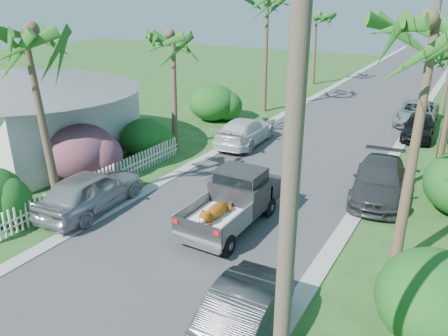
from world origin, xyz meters
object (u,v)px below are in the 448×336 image
Objects in this scene: pickup_truck at (237,198)px; parked_car_rf at (418,127)px; parked_car_lf at (245,132)px; parked_car_rd at (417,113)px; utility_pole_a at (286,251)px; utility_pole_b at (425,84)px; palm_r_a at (436,22)px; palm_l_a at (28,31)px; parked_car_ln at (91,191)px; palm_l_d at (317,15)px; parked_car_rn at (236,324)px; parked_car_rm at (379,181)px; house_left at (25,116)px; palm_l_b at (172,35)px.

parked_car_rf is at bearing 73.39° from pickup_truck.
parked_car_rd is at bearing -133.75° from parked_car_lf.
utility_pole_a and utility_pole_b have the same top height.
palm_l_a is at bearing -166.50° from palm_r_a.
parked_car_lf is 19.15m from utility_pole_a.
utility_pole_b is (0.69, -7.62, 3.87)m from parked_car_rf.
pickup_truck is at bearing -164.17° from parked_car_ln.
parked_car_rd is at bearing -42.80° from palm_l_d.
parked_car_lf is 0.58× the size of utility_pole_a.
parked_car_rn is at bearing -15.99° from palm_l_a.
palm_l_a reaches higher than palm_l_d.
parked_car_lf is at bearing 149.91° from parked_car_rm.
utility_pole_a is (9.20, -16.35, 3.85)m from parked_car_lf.
palm_l_a reaches higher than house_left.
palm_r_a reaches higher than parked_car_ln.
parked_car_lf is at bearing 112.92° from parked_car_rn.
parked_car_lf is at bearing 119.36° from utility_pole_a.
utility_pole_b reaches higher than palm_l_a.
parked_car_rf is 0.47× the size of utility_pole_b.
parked_car_rd is at bearing 96.82° from parked_car_rf.
palm_r_a is at bearing -65.43° from palm_l_d.
palm_l_d is 24.31m from utility_pole_b.
parked_car_lf is at bearing 38.03° from house_left.
parked_car_rn is 0.85× the size of parked_car_rm.
pickup_truck is 5.89m from parked_car_ln.
parked_car_rf is (1.31, 20.43, 0.00)m from parked_car_rn.
pickup_truck is 1.17× the size of parked_car_rn.
parked_car_ln is 0.63× the size of palm_l_d.
palm_l_a is 15.64m from utility_pole_b.
parked_car_ln reaches higher than parked_car_rd.
utility_pole_b reaches higher than house_left.
parked_car_rm is 4.50m from utility_pole_b.
pickup_truck reaches higher than parked_car_rm.
parked_car_rd is 11.69m from utility_pole_b.
parked_car_lf is at bearing 36.31° from palm_l_b.
palm_l_d is (-11.18, 23.14, 5.69)m from parked_car_rm.
utility_pole_b is (5.09, 7.14, 3.59)m from pickup_truck.
parked_car_rd is at bearing 44.37° from house_left.
palm_l_b is (-11.14, -11.96, 5.41)m from parked_car_rd.
palm_l_a is (-10.88, -7.86, 6.19)m from parked_car_rm.
pickup_truck is at bearing -40.00° from palm_l_b.
parked_car_ln is 0.54× the size of utility_pole_b.
parked_car_rn is 20.47m from parked_car_rf.
palm_l_a is at bearing -118.10° from parked_car_rd.
palm_l_a is at bearing 72.91° from parked_car_lf.
parked_car_lf is 0.58× the size of house_left.
parked_car_rn is 9.33m from parked_car_ln.
parked_car_rm is 11.98m from parked_car_ln.
palm_l_b reaches higher than pickup_truck.
palm_l_d is at bearing -85.79° from parked_car_lf.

